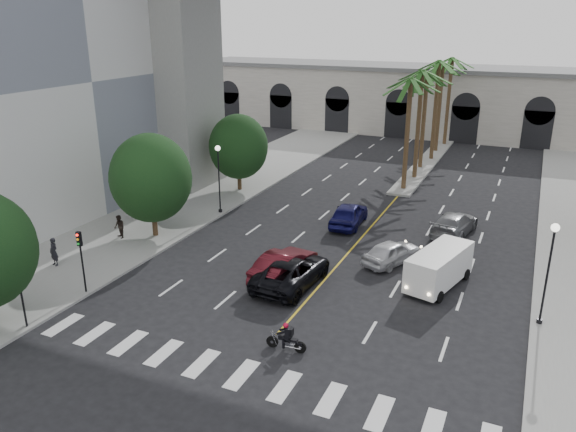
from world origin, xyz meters
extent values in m
plane|color=black|center=(0.00, 0.00, 0.00)|extent=(140.00, 140.00, 0.00)
cube|color=gray|center=(-15.00, 15.00, 0.07)|extent=(8.00, 100.00, 0.15)
cube|color=gray|center=(0.00, 38.00, 0.10)|extent=(2.00, 24.00, 0.20)
cube|color=silver|center=(-27.00, 12.00, 10.00)|extent=(16.00, 32.00, 20.00)
cube|color=beige|center=(0.00, 55.00, 4.00)|extent=(70.00, 10.00, 8.00)
cube|color=slate|center=(0.00, 55.00, 8.25)|extent=(71.00, 10.50, 0.50)
cube|color=gray|center=(-18.50, 22.00, 10.40)|extent=(5.00, 6.00, 20.80)
cylinder|color=#47331E|center=(0.00, 28.00, 4.75)|extent=(0.40, 0.40, 9.50)
cylinder|color=#47331E|center=(0.10, 32.00, 4.90)|extent=(0.40, 0.40, 9.80)
cylinder|color=#47331E|center=(-0.20, 36.00, 4.65)|extent=(0.40, 0.40, 9.30)
cylinder|color=#47331E|center=(0.15, 40.00, 5.05)|extent=(0.40, 0.40, 10.10)
cylinder|color=#47331E|center=(-0.10, 44.00, 4.80)|extent=(0.40, 0.40, 9.60)
cylinder|color=#47331E|center=(0.20, 48.00, 4.95)|extent=(0.40, 0.40, 9.90)
cylinder|color=#382616|center=(-13.00, 10.00, 1.22)|extent=(0.36, 0.36, 2.45)
ellipsoid|color=black|center=(-13.00, 10.00, 4.22)|extent=(5.44, 5.44, 5.98)
cylinder|color=#382616|center=(-13.00, 22.00, 1.13)|extent=(0.36, 0.36, 2.27)
ellipsoid|color=black|center=(-13.00, 22.00, 3.91)|extent=(5.04, 5.04, 5.54)
cylinder|color=black|center=(-11.40, 16.00, 0.18)|extent=(0.28, 0.28, 0.36)
cylinder|color=black|center=(-11.40, 16.00, 2.60)|extent=(0.11, 0.11, 5.00)
sphere|color=white|center=(-11.40, 16.00, 5.15)|extent=(0.40, 0.40, 0.40)
cylinder|color=black|center=(11.40, 8.00, 0.18)|extent=(0.28, 0.28, 0.36)
cylinder|color=black|center=(11.40, 8.00, 2.60)|extent=(0.11, 0.11, 5.00)
sphere|color=white|center=(11.40, 8.00, 5.15)|extent=(0.40, 0.40, 0.40)
cylinder|color=black|center=(-11.30, -2.50, 1.75)|extent=(0.10, 0.10, 3.50)
cube|color=black|center=(-11.30, -2.50, 3.25)|extent=(0.25, 0.18, 0.80)
cylinder|color=black|center=(-11.30, 1.50, 1.75)|extent=(0.10, 0.10, 3.50)
cube|color=black|center=(-11.30, 1.50, 3.25)|extent=(0.25, 0.18, 0.80)
cylinder|color=black|center=(0.26, 0.95, 0.28)|extent=(0.57, 0.13, 0.57)
cylinder|color=black|center=(1.62, 1.03, 0.28)|extent=(0.57, 0.13, 0.57)
cube|color=silver|center=(0.99, 0.99, 0.36)|extent=(0.39, 0.29, 0.25)
cube|color=black|center=(0.85, 0.98, 0.62)|extent=(0.53, 0.24, 0.19)
cube|color=black|center=(1.27, 1.00, 0.58)|extent=(0.44, 0.25, 0.11)
cylinder|color=black|center=(0.47, 0.96, 0.83)|extent=(0.06, 0.52, 0.03)
cube|color=black|center=(1.06, 0.99, 0.94)|extent=(0.27, 0.37, 0.49)
cube|color=black|center=(1.21, 1.00, 0.99)|extent=(0.15, 0.29, 0.36)
sphere|color=#BA0C29|center=(0.92, 0.98, 1.26)|extent=(0.25, 0.25, 0.25)
imported|color=silver|center=(2.91, 12.36, 0.73)|extent=(3.29, 4.59, 1.45)
imported|color=#440D14|center=(-2.22, 7.70, 0.85)|extent=(2.40, 5.32, 1.69)
imported|color=black|center=(-1.50, 7.16, 0.83)|extent=(3.03, 6.09, 1.66)
imported|color=slate|center=(5.63, 18.95, 0.78)|extent=(2.99, 5.64, 1.56)
imported|color=#10104D|center=(-1.61, 17.65, 0.85)|extent=(2.32, 5.09, 1.69)
cube|color=white|center=(6.07, 10.36, 1.21)|extent=(3.11, 5.36, 1.87)
cube|color=black|center=(5.46, 8.06, 1.45)|extent=(1.73, 0.67, 0.79)
cylinder|color=black|center=(4.76, 8.87, 0.33)|extent=(0.42, 0.70, 0.65)
cylinder|color=black|center=(6.47, 8.41, 0.33)|extent=(0.42, 0.70, 0.65)
cylinder|color=black|center=(5.67, 12.30, 0.33)|extent=(0.42, 0.70, 0.65)
cylinder|color=black|center=(7.39, 11.84, 0.33)|extent=(0.42, 0.70, 0.65)
imported|color=black|center=(-15.47, 3.43, 1.02)|extent=(0.71, 0.54, 1.74)
imported|color=black|center=(-14.85, 8.57, 0.95)|extent=(0.98, 0.92, 1.61)
camera|label=1|loc=(10.03, -19.08, 14.30)|focal=35.00mm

